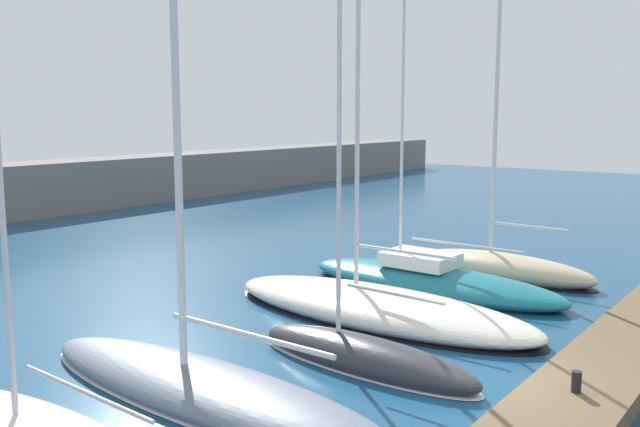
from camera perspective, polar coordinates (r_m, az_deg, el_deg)
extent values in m
plane|color=navy|center=(15.94, 13.27, -14.28)|extent=(120.00, 120.00, 0.00)
cube|color=brown|center=(15.27, 20.00, -14.67)|extent=(27.17, 2.11, 0.46)
cylinder|color=silver|center=(11.77, -18.81, -13.70)|extent=(0.20, 3.44, 0.08)
ellipsoid|color=slate|center=(15.59, -9.71, -13.93)|extent=(2.53, 9.89, 0.82)
ellipsoid|color=silver|center=(15.66, -9.70, -14.52)|extent=(2.55, 9.99, 0.12)
cylinder|color=silver|center=(15.02, -11.98, 16.80)|extent=(0.17, 0.17, 15.44)
cylinder|color=silver|center=(14.16, -5.99, -9.85)|extent=(0.15, 4.34, 0.12)
ellipsoid|color=#2D2D33|center=(17.06, 3.66, -11.69)|extent=(1.83, 6.27, 0.98)
ellipsoid|color=silver|center=(17.14, 3.65, -12.36)|extent=(1.85, 6.33, 0.12)
cylinder|color=silver|center=(16.51, 1.59, 7.32)|extent=(0.12, 0.12, 10.11)
cylinder|color=silver|center=(16.10, 6.11, -6.57)|extent=(0.21, 2.65, 0.08)
ellipsoid|color=silver|center=(21.04, 4.66, -7.70)|extent=(3.73, 10.48, 1.04)
ellipsoid|color=black|center=(21.11, 4.66, -8.35)|extent=(3.77, 10.58, 0.12)
cylinder|color=silver|center=(20.87, 3.17, 16.65)|extent=(0.14, 0.14, 16.61)
cylinder|color=silver|center=(20.15, 6.83, -3.12)|extent=(0.17, 3.44, 0.10)
ellipsoid|color=#19707F|center=(24.34, 9.11, -5.61)|extent=(3.39, 9.77, 1.04)
cylinder|color=silver|center=(24.34, 6.86, 12.22)|extent=(0.11, 0.11, 13.94)
cylinder|color=silver|center=(23.46, 11.83, -2.55)|extent=(0.20, 4.03, 0.08)
cube|color=silver|center=(24.39, 8.23, -3.73)|extent=(1.80, 2.51, 0.47)
ellipsoid|color=beige|center=(26.69, 14.75, -4.35)|extent=(2.50, 7.16, 1.10)
ellipsoid|color=black|center=(26.76, 14.72, -5.01)|extent=(2.52, 7.23, 0.12)
cylinder|color=silver|center=(26.31, 14.34, 10.44)|extent=(0.16, 0.16, 12.53)
cylinder|color=silver|center=(26.00, 16.73, -1.04)|extent=(0.31, 3.00, 0.11)
cylinder|color=black|center=(15.30, 20.32, -12.84)|extent=(0.20, 0.20, 0.44)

